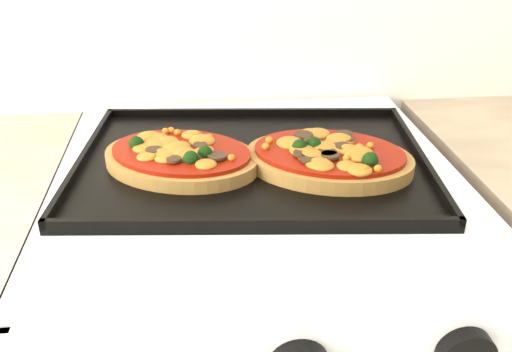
{
  "coord_description": "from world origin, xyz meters",
  "views": [
    {
      "loc": [
        -0.11,
        0.96,
        1.29
      ],
      "look_at": [
        -0.03,
        1.66,
        0.92
      ],
      "focal_mm": 40.0,
      "sensor_mm": 36.0,
      "label": 1
    }
  ],
  "objects": [
    {
      "name": "pizza_right",
      "position": [
        0.08,
        1.68,
        0.94
      ],
      "size": [
        0.28,
        0.24,
        0.04
      ],
      "primitive_type": null,
      "rotation": [
        0.0,
        0.0,
        -0.35
      ],
      "color": "#A57B39",
      "rests_on": "baking_tray"
    },
    {
      "name": "baking_tray",
      "position": [
        -0.03,
        1.71,
        0.92
      ],
      "size": [
        0.54,
        0.42,
        0.02
      ],
      "primitive_type": "cube",
      "rotation": [
        0.0,
        0.0,
        -0.1
      ],
      "color": "black",
      "rests_on": "stove"
    },
    {
      "name": "pizza_left",
      "position": [
        -0.13,
        1.71,
        0.94
      ],
      "size": [
        0.28,
        0.24,
        0.03
      ],
      "primitive_type": null,
      "rotation": [
        0.0,
        0.0,
        -0.42
      ],
      "color": "#A57B39",
      "rests_on": "baking_tray"
    }
  ]
}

